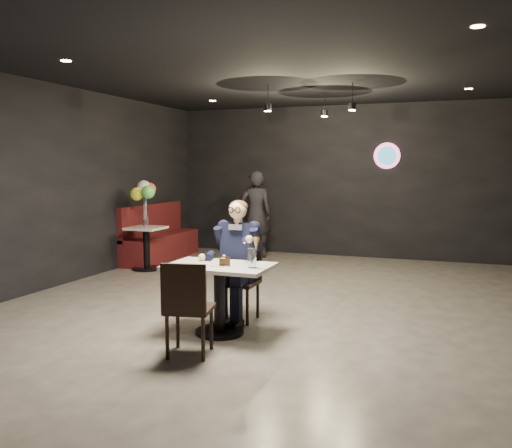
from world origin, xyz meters
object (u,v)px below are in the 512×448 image
at_px(balloon_vase, 146,222).
at_px(chair_near, 190,307).
at_px(seated_man, 239,259).
at_px(sundae_glass, 252,258).
at_px(side_table, 146,249).
at_px(booth_bench, 161,232).
at_px(chair_far, 239,281).
at_px(passerby, 256,214).
at_px(main_table, 219,299).

bearing_deg(balloon_vase, chair_near, -53.15).
distance_m(seated_man, balloon_vase, 3.59).
height_order(chair_near, sundae_glass, sundae_glass).
bearing_deg(chair_near, side_table, 114.67).
height_order(chair_near, booth_bench, booth_bench).
bearing_deg(seated_man, balloon_vase, 138.82).
xyz_separation_m(seated_man, booth_bench, (-3.00, 3.36, -0.18)).
relative_size(seated_man, booth_bench, 0.67).
distance_m(chair_far, side_table, 3.59).
bearing_deg(balloon_vase, seated_man, -41.18).
relative_size(chair_far, balloon_vase, 6.01).
bearing_deg(booth_bench, side_table, -73.30).
distance_m(booth_bench, passerby, 1.89).
height_order(chair_far, seated_man, seated_man).
relative_size(chair_far, booth_bench, 0.43).
bearing_deg(balloon_vase, passerby, 55.50).
bearing_deg(sundae_glass, balloon_vase, 136.25).
distance_m(chair_far, chair_near, 1.24).
distance_m(sundae_glass, side_table, 4.30).
xyz_separation_m(seated_man, side_table, (-2.70, 2.36, -0.36)).
distance_m(seated_man, booth_bench, 4.51).
relative_size(main_table, balloon_vase, 7.19).
xyz_separation_m(chair_near, sundae_glass, (0.39, 0.65, 0.39)).
height_order(seated_man, side_table, seated_man).
bearing_deg(side_table, chair_near, -53.15).
bearing_deg(side_table, main_table, -47.17).
distance_m(chair_near, booth_bench, 5.49).
bearing_deg(chair_near, main_table, 77.82).
bearing_deg(booth_bench, seated_man, -48.26).
xyz_separation_m(main_table, seated_man, (0.00, 0.55, 0.34)).
height_order(seated_man, booth_bench, seated_man).
relative_size(chair_far, passerby, 0.54).
relative_size(sundae_glass, balloon_vase, 1.30).
xyz_separation_m(booth_bench, side_table, (0.30, -1.00, -0.17)).
relative_size(chair_far, side_table, 1.27).
height_order(chair_far, side_table, chair_far).
bearing_deg(sundae_glass, seated_man, 123.10).
bearing_deg(main_table, side_table, 132.83).
bearing_deg(seated_man, sundae_glass, -56.90).
relative_size(seated_man, sundae_glass, 7.24).
bearing_deg(chair_near, booth_bench, 110.92).
bearing_deg(balloon_vase, side_table, 0.00).
xyz_separation_m(chair_far, passerby, (-1.38, 4.28, 0.40)).
xyz_separation_m(main_table, chair_near, (0.00, -0.69, 0.09)).
height_order(main_table, passerby, passerby).
bearing_deg(side_table, passerby, 55.50).
relative_size(main_table, booth_bench, 0.51).
xyz_separation_m(main_table, side_table, (-2.70, 2.91, -0.01)).
distance_m(sundae_glass, balloon_vase, 4.27).
distance_m(main_table, booth_bench, 4.93).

